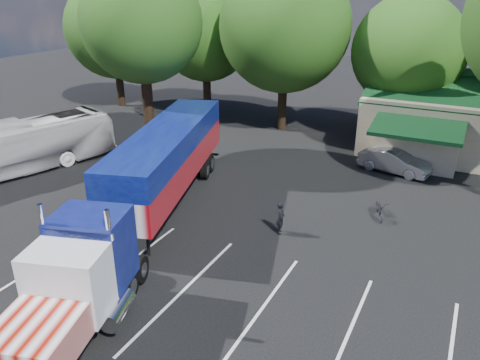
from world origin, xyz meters
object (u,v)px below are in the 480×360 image
at_px(silver_sedan, 394,161).
at_px(woman, 280,218).
at_px(semi_truck, 151,179).
at_px(tour_bus, 21,146).
at_px(bicycle, 380,208).

bearing_deg(silver_sedan, woman, 173.71).
relative_size(woman, silver_sedan, 0.37).
bearing_deg(semi_truck, tour_bus, 152.45).
bearing_deg(woman, tour_bus, 62.82).
xyz_separation_m(semi_truck, silver_sedan, (9.27, 12.57, -1.74)).
bearing_deg(tour_bus, bicycle, 27.72).
height_order(woman, silver_sedan, woman).
height_order(semi_truck, tour_bus, semi_truck).
xyz_separation_m(woman, tour_bus, (-17.60, 0.08, 0.82)).
height_order(woman, bicycle, woman).
height_order(tour_bus, silver_sedan, tour_bus).
height_order(semi_truck, bicycle, semi_truck).
relative_size(bicycle, tour_bus, 0.16).
height_order(woman, tour_bus, tour_bus).
bearing_deg(bicycle, tour_bus, 169.87).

